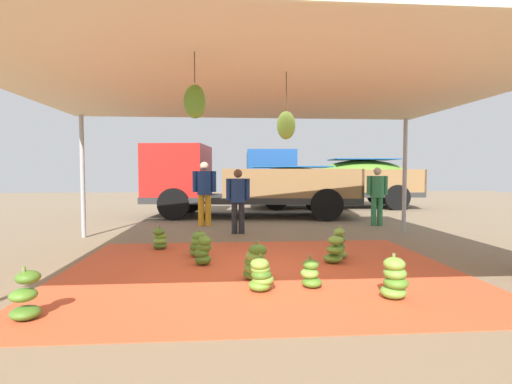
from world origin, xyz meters
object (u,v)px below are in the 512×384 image
banana_bunch_7 (203,251)px  cargo_truck_main (241,181)px  banana_bunch_2 (25,297)px  worker_1 (204,188)px  banana_bunch_5 (311,274)px  worker_2 (238,196)px  worker_0 (377,192)px  banana_bunch_0 (261,275)px  banana_bunch_3 (199,245)px  banana_bunch_4 (334,251)px  banana_bunch_9 (340,244)px  cargo_truck_far (327,178)px  banana_bunch_8 (160,239)px  banana_bunch_1 (255,263)px  banana_bunch_6 (394,279)px

banana_bunch_7 → cargo_truck_main: 6.95m
banana_bunch_2 → worker_1: 6.98m
banana_bunch_5 → worker_1: bearing=105.9°
worker_1 → worker_2: size_ratio=1.14×
banana_bunch_2 → banana_bunch_7: bearing=52.5°
worker_0 → banana_bunch_5: bearing=-119.2°
banana_bunch_0 → worker_2: (-0.14, 4.60, 0.71)m
banana_bunch_3 → banana_bunch_4: bearing=-16.0°
banana_bunch_7 → banana_bunch_2: bearing=-127.5°
banana_bunch_0 → banana_bunch_9: bearing=48.6°
banana_bunch_3 → cargo_truck_far: 10.34m
banana_bunch_8 → cargo_truck_far: bearing=56.6°
banana_bunch_8 → cargo_truck_main: cargo_truck_main is taller
banana_bunch_1 → worker_1: bearing=100.3°
worker_1 → banana_bunch_0: bearing=-80.3°
banana_bunch_9 → worker_1: (-2.55, 4.32, 0.79)m
banana_bunch_2 → cargo_truck_main: bearing=74.2°
banana_bunch_8 → banana_bunch_9: bearing=-18.3°
banana_bunch_6 → worker_1: worker_1 is taller
banana_bunch_8 → worker_2: worker_2 is taller
banana_bunch_4 → worker_0: (2.43, 4.29, 0.74)m
banana_bunch_5 → banana_bunch_8: (-2.38, 2.68, 0.02)m
banana_bunch_0 → banana_bunch_5: 0.67m
banana_bunch_6 → cargo_truck_far: size_ratio=0.08×
banana_bunch_2 → worker_1: size_ratio=0.31×
banana_bunch_0 → banana_bunch_2: size_ratio=0.86×
banana_bunch_1 → banana_bunch_5: 0.81m
cargo_truck_main → banana_bunch_4: bearing=-79.6°
banana_bunch_6 → banana_bunch_9: banana_bunch_9 is taller
worker_0 → worker_1: worker_1 is taller
banana_bunch_4 → worker_2: bearing=114.8°
banana_bunch_6 → cargo_truck_far: 11.86m
banana_bunch_1 → worker_0: bearing=53.6°
banana_bunch_0 → cargo_truck_main: bearing=89.5°
banana_bunch_6 → cargo_truck_far: cargo_truck_far is taller
cargo_truck_far → banana_bunch_1: bearing=-109.8°
cargo_truck_far → worker_0: size_ratio=4.39×
banana_bunch_3 → banana_bunch_1: bearing=-59.6°
banana_bunch_8 → worker_1: 3.43m
banana_bunch_2 → worker_2: bearing=66.4°
banana_bunch_7 → cargo_truck_far: cargo_truck_far is taller
worker_1 → banana_bunch_1: bearing=-79.7°
banana_bunch_3 → banana_bunch_8: 1.10m
cargo_truck_far → worker_2: bearing=-121.0°
banana_bunch_2 → banana_bunch_4: size_ratio=1.10×
banana_bunch_2 → cargo_truck_main: size_ratio=0.08×
cargo_truck_far → banana_bunch_9: bearing=-103.6°
banana_bunch_4 → banana_bunch_1: bearing=-147.7°
banana_bunch_4 → worker_0: worker_0 is taller
banana_bunch_0 → banana_bunch_8: size_ratio=1.03×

